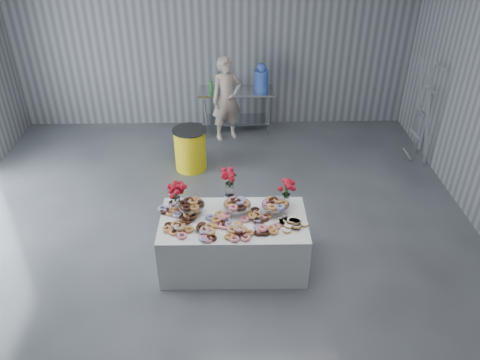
{
  "coord_description": "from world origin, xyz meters",
  "views": [
    {
      "loc": [
        0.31,
        -4.78,
        4.42
      ],
      "look_at": [
        0.44,
        0.55,
        1.01
      ],
      "focal_mm": 35.0,
      "sensor_mm": 36.0,
      "label": 1
    }
  ],
  "objects_px": {
    "prep_table": "(236,103)",
    "water_jug": "(261,78)",
    "stepladder": "(423,113)",
    "display_table": "(234,242)",
    "person": "(227,99)",
    "trash_barrel": "(190,149)"
  },
  "relations": [
    {
      "from": "water_jug",
      "to": "stepladder",
      "type": "height_order",
      "value": "stepladder"
    },
    {
      "from": "person",
      "to": "trash_barrel",
      "type": "xyz_separation_m",
      "value": [
        -0.65,
        -1.21,
        -0.45
      ]
    },
    {
      "from": "water_jug",
      "to": "trash_barrel",
      "type": "distance_m",
      "value": 2.16
    },
    {
      "from": "prep_table",
      "to": "water_jug",
      "type": "relative_size",
      "value": 2.71
    },
    {
      "from": "display_table",
      "to": "water_jug",
      "type": "height_order",
      "value": "water_jug"
    },
    {
      "from": "person",
      "to": "water_jug",
      "type": "bearing_deg",
      "value": 2.22
    },
    {
      "from": "person",
      "to": "trash_barrel",
      "type": "bearing_deg",
      "value": -139.5
    },
    {
      "from": "display_table",
      "to": "trash_barrel",
      "type": "relative_size",
      "value": 2.45
    },
    {
      "from": "display_table",
      "to": "stepladder",
      "type": "relative_size",
      "value": 0.99
    },
    {
      "from": "prep_table",
      "to": "person",
      "type": "distance_m",
      "value": 0.42
    },
    {
      "from": "display_table",
      "to": "person",
      "type": "height_order",
      "value": "person"
    },
    {
      "from": "person",
      "to": "stepladder",
      "type": "relative_size",
      "value": 0.87
    },
    {
      "from": "prep_table",
      "to": "person",
      "type": "relative_size",
      "value": 0.9
    },
    {
      "from": "display_table",
      "to": "prep_table",
      "type": "height_order",
      "value": "prep_table"
    },
    {
      "from": "water_jug",
      "to": "stepladder",
      "type": "xyz_separation_m",
      "value": [
        2.81,
        -1.3,
        -0.19
      ]
    },
    {
      "from": "display_table",
      "to": "person",
      "type": "relative_size",
      "value": 1.14
    },
    {
      "from": "display_table",
      "to": "stepladder",
      "type": "height_order",
      "value": "stepladder"
    },
    {
      "from": "prep_table",
      "to": "water_jug",
      "type": "distance_m",
      "value": 0.73
    },
    {
      "from": "prep_table",
      "to": "water_jug",
      "type": "bearing_deg",
      "value": -0.0
    },
    {
      "from": "display_table",
      "to": "prep_table",
      "type": "relative_size",
      "value": 1.27
    },
    {
      "from": "stepladder",
      "to": "trash_barrel",
      "type": "bearing_deg",
      "value": -177.05
    },
    {
      "from": "prep_table",
      "to": "stepladder",
      "type": "relative_size",
      "value": 0.78
    }
  ]
}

